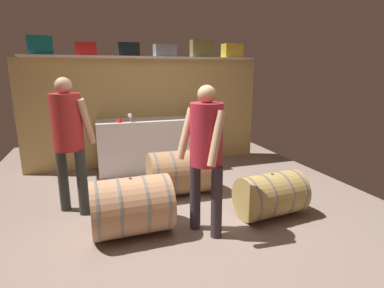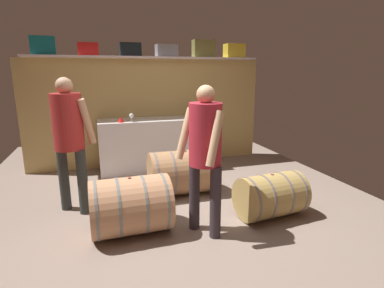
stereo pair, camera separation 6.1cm
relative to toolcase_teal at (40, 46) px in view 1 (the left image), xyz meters
The scene contains 19 objects.
ground_plane 3.32m from the toolcase_teal, 46.15° to the right, with size 5.70×8.37×0.02m, color gray.
back_wall_panel 2.09m from the toolcase_teal, ahead, with size 4.50×0.10×2.01m, color tan.
high_shelf_board 1.73m from the toolcase_teal, ahead, with size 4.14×0.40×0.03m, color silver.
toolcase_teal is the anchor object (origin of this frame).
toolcase_red 0.70m from the toolcase_teal, ahead, with size 0.34×0.18×0.22m, color red.
toolcase_black 1.40m from the toolcase_teal, ahead, with size 0.36×0.30×0.23m, color black.
toolcase_grey 2.06m from the toolcase_teal, ahead, with size 0.39×0.21×0.22m, color gray.
toolcase_olive 2.78m from the toolcase_teal, ahead, with size 0.42×0.21×0.32m, color olive.
toolcase_yellow 3.41m from the toolcase_teal, ahead, with size 0.38×0.23×0.26m, color yellow.
work_cabinet 2.44m from the toolcase_teal, ahead, with size 1.91×0.65×0.94m, color white.
wine_bottle_amber 2.75m from the toolcase_teal, ahead, with size 0.08×0.08×0.27m.
wine_glass 1.81m from the toolcase_teal, 19.00° to the right, with size 0.08×0.08×0.15m.
red_funnel 1.72m from the toolcase_teal, 21.17° to the right, with size 0.11×0.11×0.09m, color red.
wine_barrel_near 3.07m from the toolcase_teal, 39.17° to the right, with size 0.92×0.67×0.67m.
wine_barrel_far 4.25m from the toolcase_teal, 43.00° to the right, with size 0.86×0.63×0.56m.
wine_barrel_flank 3.28m from the toolcase_teal, 66.81° to the right, with size 0.88×0.67×0.66m.
tasting_cup 2.89m from the toolcase_teal, 38.75° to the right, with size 0.08×0.08×0.04m, color red.
winemaker_pouring 2.09m from the toolcase_teal, 76.00° to the right, with size 0.55×0.52×1.72m.
visitor_tasting 3.49m from the toolcase_teal, 55.89° to the right, with size 0.51×0.55×1.65m.
Camera 1 is at (-0.99, -3.21, 1.78)m, focal length 28.33 mm.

